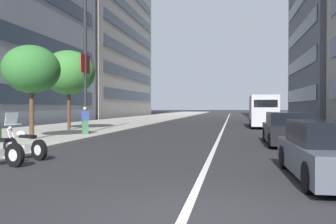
{
  "coord_description": "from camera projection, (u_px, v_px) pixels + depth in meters",
  "views": [
    {
      "loc": [
        -5.29,
        -0.73,
        1.67
      ],
      "look_at": [
        17.78,
        3.48,
        1.34
      ],
      "focal_mm": 38.07,
      "sensor_mm": 36.0,
      "label": 1
    }
  ],
  "objects": [
    {
      "name": "street_tree_far_plaza",
      "position": [
        31.0,
        70.0,
        16.76
      ],
      "size": [
        2.66,
        2.66,
        4.43
      ],
      "color": "#473323",
      "rests_on": "sidewalk_right_plaza"
    },
    {
      "name": "street_tree_near_plaza_corner",
      "position": [
        69.0,
        73.0,
        23.65
      ],
      "size": [
        3.44,
        3.44,
        5.28
      ],
      "color": "#473323",
      "rests_on": "sidewalk_right_plaza"
    },
    {
      "name": "lane_centre_stripe",
      "position": [
        226.0,
        122.0,
        39.79
      ],
      "size": [
        110.0,
        0.16,
        0.01
      ],
      "primitive_type": "cube",
      "color": "silver",
      "rests_on": "ground"
    },
    {
      "name": "car_following_behind",
      "position": [
        288.0,
        129.0,
        15.72
      ],
      "size": [
        4.58,
        1.98,
        1.44
      ],
      "rotation": [
        0.0,
        0.0,
        -0.01
      ],
      "color": "black",
      "rests_on": "ground"
    },
    {
      "name": "street_lamp_with_banners",
      "position": [
        90.0,
        41.0,
        20.89
      ],
      "size": [
        1.26,
        2.21,
        9.34
      ],
      "color": "#232326",
      "rests_on": "sidewalk_right_plaza"
    },
    {
      "name": "sidewalk_right_plaza",
      "position": [
        119.0,
        122.0,
        36.81
      ],
      "size": [
        160.0,
        8.83,
        0.15
      ],
      "primitive_type": "cube",
      "color": "#A39E93",
      "rests_on": "ground"
    },
    {
      "name": "motorcycle_nearest_camera",
      "position": [
        24.0,
        145.0,
        11.57
      ],
      "size": [
        0.99,
        2.04,
        1.49
      ],
      "rotation": [
        0.0,
        0.0,
        1.17
      ],
      "color": "black",
      "rests_on": "ground"
    },
    {
      "name": "pedestrian_on_plaza",
      "position": [
        85.0,
        120.0,
        19.9
      ],
      "size": [
        0.46,
        0.47,
        1.54
      ],
      "rotation": [
        0.0,
        0.0,
        3.87
      ],
      "color": "#3F724C",
      "rests_on": "sidewalk_right_plaza"
    },
    {
      "name": "delivery_van_ahead",
      "position": [
        263.0,
        111.0,
        28.75
      ],
      "size": [
        5.76,
        2.14,
        2.59
      ],
      "rotation": [
        0.0,
        0.0,
        -0.01
      ],
      "color": "#B7B7BC",
      "rests_on": "ground"
    },
    {
      "name": "car_lead_in_lane",
      "position": [
        334.0,
        152.0,
        8.15
      ],
      "size": [
        4.32,
        2.02,
        1.35
      ],
      "rotation": [
        0.0,
        0.0,
        0.03
      ],
      "color": "#4C515B",
      "rests_on": "ground"
    },
    {
      "name": "ground_plane",
      "position": [
        183.0,
        218.0,
        5.36
      ],
      "size": [
        400.0,
        400.0,
        0.0
      ],
      "primitive_type": "plane",
      "color": "#262628"
    }
  ]
}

